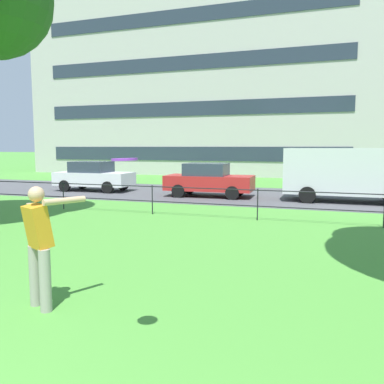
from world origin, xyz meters
name	(u,v)px	position (x,y,z in m)	size (l,w,h in m)	color
street_strip	(241,195)	(0.00, 18.28, 0.00)	(80.00, 7.43, 0.01)	#4C4C51
park_fence	(203,197)	(0.00, 11.96, 0.67)	(32.36, 0.04, 1.00)	black
person_thrower	(39,243)	(0.00, 4.18, 0.95)	(0.74, 0.71, 1.75)	gray
frisbee	(124,159)	(1.82, 3.33, 2.16)	(0.30, 0.30, 0.03)	purple
car_white_far_left	(94,176)	(-7.70, 17.62, 0.78)	(4.03, 1.88, 1.54)	silver
car_red_far_right	(209,180)	(-1.33, 17.25, 0.78)	(4.04, 1.89, 1.54)	red
panel_van_center	(348,172)	(4.64, 17.34, 1.27)	(5.04, 2.19, 2.24)	silver
apartment_building_background	(206,72)	(-6.77, 34.89, 8.98)	(29.56, 10.98, 17.95)	#B7B2AD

